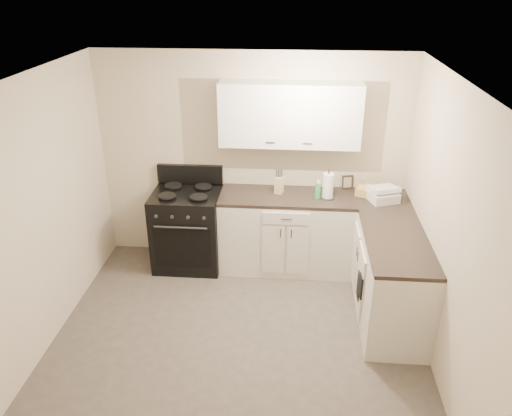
# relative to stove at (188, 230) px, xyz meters

# --- Properties ---
(floor) EXTENTS (3.60, 3.60, 0.00)m
(floor) POSITION_rel_stove_xyz_m (0.75, -1.48, -0.46)
(floor) COLOR #473F38
(floor) RESTS_ON ground
(ceiling) EXTENTS (3.60, 3.60, 0.00)m
(ceiling) POSITION_rel_stove_xyz_m (0.75, -1.48, 2.04)
(ceiling) COLOR white
(ceiling) RESTS_ON wall_back
(wall_back) EXTENTS (3.60, 0.00, 3.60)m
(wall_back) POSITION_rel_stove_xyz_m (0.75, 0.32, 0.79)
(wall_back) COLOR beige
(wall_back) RESTS_ON ground
(wall_right) EXTENTS (0.00, 3.60, 3.60)m
(wall_right) POSITION_rel_stove_xyz_m (2.55, -1.48, 0.79)
(wall_right) COLOR beige
(wall_right) RESTS_ON ground
(wall_left) EXTENTS (0.00, 3.60, 3.60)m
(wall_left) POSITION_rel_stove_xyz_m (-1.05, -1.48, 0.79)
(wall_left) COLOR beige
(wall_left) RESTS_ON ground
(wall_front) EXTENTS (3.60, 0.00, 3.60)m
(wall_front) POSITION_rel_stove_xyz_m (0.75, -3.28, 0.79)
(wall_front) COLOR beige
(wall_front) RESTS_ON ground
(base_cabinets_back) EXTENTS (1.55, 0.60, 0.90)m
(base_cabinets_back) POSITION_rel_stove_xyz_m (1.17, 0.02, -0.01)
(base_cabinets_back) COLOR silver
(base_cabinets_back) RESTS_ON floor
(base_cabinets_right) EXTENTS (0.60, 1.90, 0.90)m
(base_cabinets_right) POSITION_rel_stove_xyz_m (2.25, -0.63, -0.01)
(base_cabinets_right) COLOR silver
(base_cabinets_right) RESTS_ON floor
(countertop_back) EXTENTS (1.55, 0.60, 0.04)m
(countertop_back) POSITION_rel_stove_xyz_m (1.17, 0.02, 0.46)
(countertop_back) COLOR black
(countertop_back) RESTS_ON base_cabinets_back
(countertop_right) EXTENTS (0.60, 1.90, 0.04)m
(countertop_right) POSITION_rel_stove_xyz_m (2.25, -0.63, 0.46)
(countertop_right) COLOR black
(countertop_right) RESTS_ON base_cabinets_right
(upper_cabinets) EXTENTS (1.55, 0.30, 0.70)m
(upper_cabinets) POSITION_rel_stove_xyz_m (1.17, 0.18, 1.38)
(upper_cabinets) COLOR white
(upper_cabinets) RESTS_ON wall_back
(stove) EXTENTS (0.79, 0.67, 0.95)m
(stove) POSITION_rel_stove_xyz_m (0.00, 0.00, 0.00)
(stove) COLOR black
(stove) RESTS_ON floor
(knife_block) EXTENTS (0.11, 0.10, 0.20)m
(knife_block) POSITION_rel_stove_xyz_m (1.07, 0.08, 0.58)
(knife_block) COLOR #D4BA82
(knife_block) RESTS_ON countertop_back
(paper_towel) EXTENTS (0.14, 0.14, 0.29)m
(paper_towel) POSITION_rel_stove_xyz_m (1.63, 0.00, 0.62)
(paper_towel) COLOR white
(paper_towel) RESTS_ON countertop_back
(soap_bottle) EXTENTS (0.08, 0.08, 0.19)m
(soap_bottle) POSITION_rel_stove_xyz_m (1.51, -0.02, 0.57)
(soap_bottle) COLOR green
(soap_bottle) RESTS_ON countertop_back
(picture_frame) EXTENTS (0.14, 0.07, 0.16)m
(picture_frame) POSITION_rel_stove_xyz_m (1.87, 0.28, 0.56)
(picture_frame) COLOR black
(picture_frame) RESTS_ON countertop_back
(wicker_basket) EXTENTS (0.32, 0.27, 0.09)m
(wicker_basket) POSITION_rel_stove_xyz_m (2.09, 0.10, 0.52)
(wicker_basket) COLOR tan
(wicker_basket) RESTS_ON countertop_right
(countertop_grill) EXTENTS (0.37, 0.36, 0.11)m
(countertop_grill) POSITION_rel_stove_xyz_m (2.23, -0.02, 0.53)
(countertop_grill) COLOR white
(countertop_grill) RESTS_ON countertop_right
(oven_mitt_near) EXTENTS (0.02, 0.14, 0.24)m
(oven_mitt_near) POSITION_rel_stove_xyz_m (1.93, -1.09, 0.04)
(oven_mitt_near) COLOR black
(oven_mitt_near) RESTS_ON base_cabinets_right
(oven_mitt_far) EXTENTS (0.02, 0.16, 0.28)m
(oven_mitt_far) POSITION_rel_stove_xyz_m (1.93, -0.97, -0.04)
(oven_mitt_far) COLOR black
(oven_mitt_far) RESTS_ON base_cabinets_right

